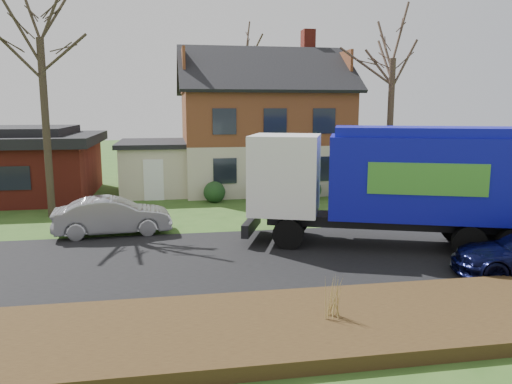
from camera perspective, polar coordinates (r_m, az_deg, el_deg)
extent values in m
plane|color=#2D511B|center=(15.99, 2.75, -7.45)|extent=(120.00, 120.00, 0.00)
cube|color=black|center=(15.99, 2.75, -7.42)|extent=(80.00, 7.00, 0.02)
cube|color=black|center=(11.15, 8.89, -14.56)|extent=(80.00, 3.50, 0.30)
cube|color=beige|center=(29.59, 0.64, 3.16)|extent=(9.00, 7.50, 2.70)
cube|color=#532C17|center=(29.41, 0.65, 8.49)|extent=(9.00, 7.50, 2.80)
cube|color=maroon|center=(31.28, 5.96, 16.51)|extent=(0.70, 0.90, 1.60)
cube|color=beige|center=(28.62, -11.48, 2.64)|extent=(3.50, 5.50, 2.60)
cube|color=black|center=(28.49, -11.58, 5.48)|extent=(3.90, 5.90, 0.24)
cube|color=maroon|center=(29.40, -26.90, 2.16)|extent=(9.00, 7.50, 2.80)
cube|color=black|center=(29.26, -27.15, 5.37)|extent=(9.80, 8.20, 0.50)
cube|color=black|center=(29.24, -27.21, 6.24)|extent=(7.00, 6.00, 0.40)
cylinder|color=black|center=(16.77, 3.72, -4.80)|extent=(1.10, 0.69, 1.04)
cylinder|color=black|center=(18.81, 4.45, -3.21)|extent=(1.10, 0.69, 1.04)
cylinder|color=black|center=(17.13, 23.18, -5.27)|extent=(1.10, 0.69, 1.04)
cylinder|color=black|center=(19.13, 21.79, -3.67)|extent=(1.10, 0.69, 1.04)
cylinder|color=black|center=(19.44, 25.57, -3.72)|extent=(1.10, 0.69, 1.04)
cube|color=black|center=(17.70, 15.51, -3.26)|extent=(8.52, 4.09, 0.35)
cube|color=white|center=(17.47, 3.36, 2.10)|extent=(3.03, 3.15, 2.71)
cube|color=black|center=(17.61, -0.20, 2.67)|extent=(0.83, 2.10, 0.90)
cube|color=black|center=(17.99, -0.51, -3.68)|extent=(1.10, 2.44, 0.45)
cube|color=#0C0E9A|center=(17.55, 18.84, 1.63)|extent=(6.80, 4.52, 2.71)
cube|color=#0C0E9A|center=(17.42, 19.11, 6.54)|extent=(6.41, 4.14, 0.30)
cube|color=#3D8E2E|center=(16.27, 18.99, 1.38)|extent=(3.41, 1.28, 1.00)
cube|color=#3D8E2E|center=(18.77, 17.84, 2.48)|extent=(3.41, 1.28, 1.00)
imported|color=#989A9F|center=(19.36, -16.04, -2.66)|extent=(4.38, 1.93, 1.40)
cylinder|color=#392F22|center=(23.08, -22.85, 6.59)|extent=(0.31, 0.31, 7.54)
cylinder|color=#413127|center=(27.34, 15.05, 7.01)|extent=(0.33, 0.33, 7.19)
cylinder|color=#3C2E24|center=(38.59, -1.17, 9.05)|extent=(0.33, 0.33, 8.59)
cone|color=#A18547|center=(10.88, 9.08, -11.83)|extent=(0.04, 0.04, 0.88)
cone|color=#A18547|center=(10.84, 8.37, -11.90)|extent=(0.04, 0.04, 0.88)
cone|color=#A18547|center=(10.92, 9.78, -11.76)|extent=(0.04, 0.04, 0.88)
cone|color=#A18547|center=(10.98, 8.89, -11.62)|extent=(0.04, 0.04, 0.88)
cone|color=#A18547|center=(10.78, 9.27, -12.04)|extent=(0.04, 0.04, 0.88)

